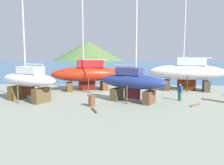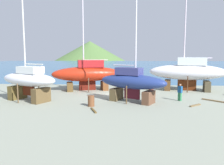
{
  "view_description": "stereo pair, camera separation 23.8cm",
  "coord_description": "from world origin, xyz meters",
  "px_view_note": "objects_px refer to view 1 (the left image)",
  "views": [
    {
      "loc": [
        0.92,
        -25.6,
        4.69
      ],
      "look_at": [
        -0.34,
        0.02,
        1.42
      ],
      "focal_mm": 37.37,
      "sensor_mm": 36.0,
      "label": 1
    },
    {
      "loc": [
        1.16,
        -25.58,
        4.69
      ],
      "look_at": [
        -0.34,
        0.02,
        1.42
      ],
      "focal_mm": 37.37,
      "sensor_mm": 36.0,
      "label": 2
    }
  ],
  "objects_px": {
    "worker": "(180,92)",
    "sailboat_far_slipway": "(187,72)",
    "sailboat_mid_port": "(87,74)",
    "barrel_tipped_center": "(151,92)",
    "barrel_tar_black": "(92,101)",
    "sailboat_small_center": "(132,82)",
    "barrel_by_slipway": "(127,87)",
    "sailboat_large_starboard": "(28,80)"
  },
  "relations": [
    {
      "from": "sailboat_far_slipway",
      "to": "barrel_tar_black",
      "type": "distance_m",
      "value": 14.35
    },
    {
      "from": "sailboat_mid_port",
      "to": "sailboat_far_slipway",
      "type": "bearing_deg",
      "value": 166.65
    },
    {
      "from": "sailboat_far_slipway",
      "to": "barrel_tar_black",
      "type": "relative_size",
      "value": 16.89
    },
    {
      "from": "barrel_tar_black",
      "to": "barrel_by_slipway",
      "type": "height_order",
      "value": "barrel_tar_black"
    },
    {
      "from": "sailboat_mid_port",
      "to": "barrel_by_slipway",
      "type": "xyz_separation_m",
      "value": [
        4.97,
        0.26,
        -1.72
      ]
    },
    {
      "from": "sailboat_large_starboard",
      "to": "sailboat_mid_port",
      "type": "bearing_deg",
      "value": -97.56
    },
    {
      "from": "sailboat_small_center",
      "to": "sailboat_mid_port",
      "type": "xyz_separation_m",
      "value": [
        -5.37,
        6.7,
        0.18
      ]
    },
    {
      "from": "sailboat_far_slipway",
      "to": "worker",
      "type": "distance_m",
      "value": 7.05
    },
    {
      "from": "sailboat_far_slipway",
      "to": "worker",
      "type": "bearing_deg",
      "value": 81.44
    },
    {
      "from": "sailboat_far_slipway",
      "to": "sailboat_mid_port",
      "type": "relative_size",
      "value": 1.19
    },
    {
      "from": "barrel_by_slipway",
      "to": "sailboat_small_center",
      "type": "bearing_deg",
      "value": -86.72
    },
    {
      "from": "sailboat_far_slipway",
      "to": "barrel_by_slipway",
      "type": "xyz_separation_m",
      "value": [
        -7.51,
        -0.26,
        -1.96
      ]
    },
    {
      "from": "sailboat_mid_port",
      "to": "barrel_by_slipway",
      "type": "distance_m",
      "value": 5.27
    },
    {
      "from": "worker",
      "to": "barrel_tar_black",
      "type": "relative_size",
      "value": 1.77
    },
    {
      "from": "barrel_tar_black",
      "to": "sailboat_small_center",
      "type": "bearing_deg",
      "value": 30.39
    },
    {
      "from": "barrel_by_slipway",
      "to": "sailboat_large_starboard",
      "type": "bearing_deg",
      "value": -143.93
    },
    {
      "from": "sailboat_mid_port",
      "to": "sailboat_large_starboard",
      "type": "xyz_separation_m",
      "value": [
        -4.7,
        -6.79,
        -0.07
      ]
    },
    {
      "from": "worker",
      "to": "barrel_tar_black",
      "type": "xyz_separation_m",
      "value": [
        -8.37,
        -2.86,
        -0.4
      ]
    },
    {
      "from": "sailboat_small_center",
      "to": "sailboat_far_slipway",
      "type": "distance_m",
      "value": 10.14
    },
    {
      "from": "sailboat_large_starboard",
      "to": "barrel_by_slipway",
      "type": "relative_size",
      "value": 15.3
    },
    {
      "from": "sailboat_mid_port",
      "to": "sailboat_large_starboard",
      "type": "bearing_deg",
      "value": 39.57
    },
    {
      "from": "barrel_tipped_center",
      "to": "barrel_by_slipway",
      "type": "relative_size",
      "value": 1.15
    },
    {
      "from": "barrel_tipped_center",
      "to": "barrel_tar_black",
      "type": "xyz_separation_m",
      "value": [
        -5.84,
        -5.29,
        0.01
      ]
    },
    {
      "from": "barrel_tar_black",
      "to": "sailboat_far_slipway",
      "type": "bearing_deg",
      "value": 41.02
    },
    {
      "from": "sailboat_large_starboard",
      "to": "worker",
      "type": "bearing_deg",
      "value": -149.63
    },
    {
      "from": "barrel_by_slipway",
      "to": "sailboat_far_slipway",
      "type": "bearing_deg",
      "value": 1.99
    },
    {
      "from": "worker",
      "to": "sailboat_small_center",
      "type": "bearing_deg",
      "value": 152.2
    },
    {
      "from": "barrel_by_slipway",
      "to": "worker",
      "type": "bearing_deg",
      "value": -50.4
    },
    {
      "from": "sailboat_small_center",
      "to": "sailboat_far_slipway",
      "type": "bearing_deg",
      "value": 74.14
    },
    {
      "from": "sailboat_small_center",
      "to": "barrel_tipped_center",
      "type": "distance_m",
      "value": 4.14
    },
    {
      "from": "sailboat_large_starboard",
      "to": "barrel_by_slipway",
      "type": "distance_m",
      "value": 12.08
    },
    {
      "from": "barrel_tipped_center",
      "to": "barrel_tar_black",
      "type": "relative_size",
      "value": 0.99
    },
    {
      "from": "barrel_tar_black",
      "to": "sailboat_large_starboard",
      "type": "bearing_deg",
      "value": 162.52
    },
    {
      "from": "sailboat_mid_port",
      "to": "barrel_tipped_center",
      "type": "relative_size",
      "value": 14.37
    },
    {
      "from": "worker",
      "to": "sailboat_far_slipway",
      "type": "bearing_deg",
      "value": 33.24
    },
    {
      "from": "worker",
      "to": "barrel_tipped_center",
      "type": "bearing_deg",
      "value": 99.48
    },
    {
      "from": "sailboat_small_center",
      "to": "barrel_by_slipway",
      "type": "bearing_deg",
      "value": 122.0
    },
    {
      "from": "sailboat_small_center",
      "to": "barrel_by_slipway",
      "type": "xyz_separation_m",
      "value": [
        -0.4,
        6.95,
        -1.53
      ]
    },
    {
      "from": "sailboat_small_center",
      "to": "sailboat_far_slipway",
      "type": "relative_size",
      "value": 0.73
    },
    {
      "from": "worker",
      "to": "barrel_by_slipway",
      "type": "height_order",
      "value": "worker"
    },
    {
      "from": "sailboat_large_starboard",
      "to": "barrel_by_slipway",
      "type": "bearing_deg",
      "value": -116.78
    },
    {
      "from": "sailboat_small_center",
      "to": "worker",
      "type": "relative_size",
      "value": 6.95
    }
  ]
}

